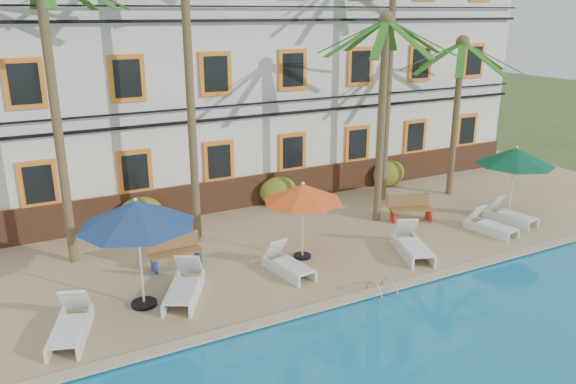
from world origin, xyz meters
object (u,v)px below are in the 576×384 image
palm_e (458,92)px  lounger_d (412,245)px  lounger_b (184,286)px  umbrella_red (303,193)px  lounger_e (490,225)px  palm_c (383,89)px  lounger_f (509,214)px  palm_d (390,49)px  umbrella_green (516,157)px  lounger_a (70,325)px  pool_ladder (382,293)px  palm_a (51,76)px  palm_b (188,44)px  bench_left (175,251)px  lounger_c (287,264)px  bench_right (411,208)px  umbrella_blue (136,214)px

palm_e → lounger_d: (-5.23, -3.98, -3.79)m
palm_e → lounger_b: bearing=-164.4°
umbrella_red → lounger_e: (6.51, -1.16, -1.76)m
palm_c → lounger_f: palm_c is taller
umbrella_red → lounger_d: size_ratio=1.09×
palm_d → lounger_d: palm_d is taller
umbrella_green → lounger_a: size_ratio=1.28×
lounger_a → lounger_b: 2.90m
lounger_a → pool_ladder: lounger_a is taller
palm_e → lounger_b: size_ratio=2.90×
lounger_a → palm_d: bearing=21.1°
palm_d → palm_e: (2.78, -0.74, -1.63)m
palm_c → umbrella_red: palm_c is taller
palm_a → palm_c: size_ratio=1.19×
lounger_d → palm_e: bearing=37.3°
palm_b → palm_a: bearing=176.0°
lounger_a → pool_ladder: 7.65m
palm_c → bench_left: bearing=-177.2°
palm_b → lounger_e: size_ratio=5.39×
palm_a → palm_d: bearing=2.3°
palm_d → lounger_f: 7.25m
umbrella_green → lounger_b: (-11.99, -0.23, -1.96)m
palm_c → umbrella_green: 5.26m
palm_a → palm_d: palm_d is taller
palm_b → bench_left: palm_b is taller
umbrella_red → lounger_e: bearing=-10.1°
lounger_c → lounger_b: bearing=-179.1°
lounger_f → umbrella_red: bearing=174.5°
pool_ladder → umbrella_red: bearing=104.0°
palm_a → lounger_c: 8.16m
palm_a → pool_ladder: bearing=-40.6°
palm_e → lounger_a: size_ratio=2.98×
lounger_b → bench_left: size_ratio=1.42×
palm_c → lounger_e: 5.76m
palm_c → bench_right: palm_c is taller
umbrella_red → lounger_f: umbrella_red is taller
palm_c → lounger_e: palm_c is taller
lounger_c → lounger_f: (8.77, -0.05, -0.00)m
lounger_f → umbrella_green: bearing=46.8°
lounger_b → umbrella_green: bearing=1.1°
lounger_c → bench_left: bearing=144.2°
lounger_a → palm_b: bearing=42.4°
palm_c → umbrella_blue: bearing=-165.7°
lounger_a → lounger_d: lounger_d is taller
umbrella_green → umbrella_red: bearing=176.2°
lounger_c → palm_b: bearing=113.8°
lounger_b → palm_d: bearing=23.7°
umbrella_blue → bench_right: 10.17m
lounger_a → bench_left: size_ratio=1.39×
palm_a → lounger_b: bearing=-58.9°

